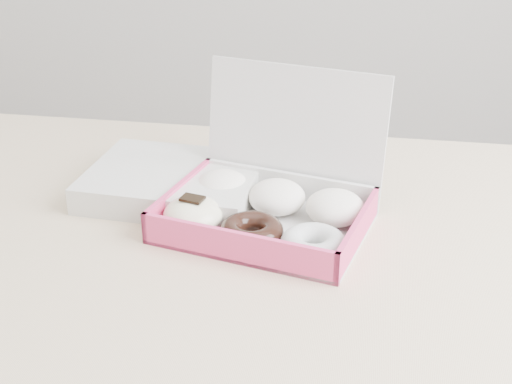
# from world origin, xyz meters

# --- Properties ---
(table) EXTENTS (1.20, 0.80, 0.75)m
(table) POSITION_xyz_m (0.00, 0.00, 0.67)
(table) COLOR tan
(table) RESTS_ON ground
(donut_box) EXTENTS (0.32, 0.29, 0.20)m
(donut_box) POSITION_xyz_m (0.05, 0.03, 0.78)
(donut_box) COLOR silver
(donut_box) RESTS_ON table
(newspapers) EXTENTS (0.27, 0.22, 0.04)m
(newspapers) POSITION_xyz_m (-0.11, 0.10, 0.77)
(newspapers) COLOR white
(newspapers) RESTS_ON table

